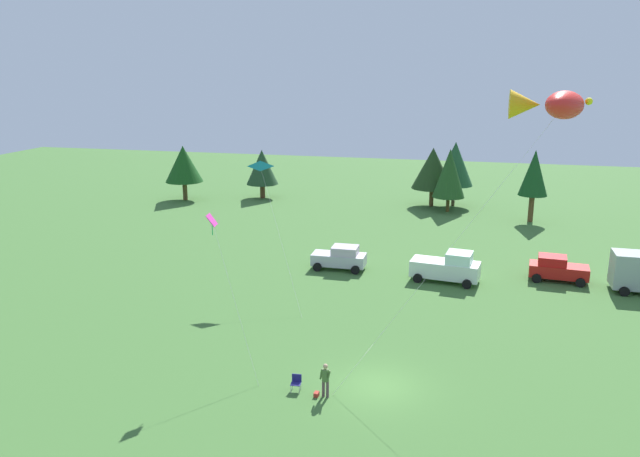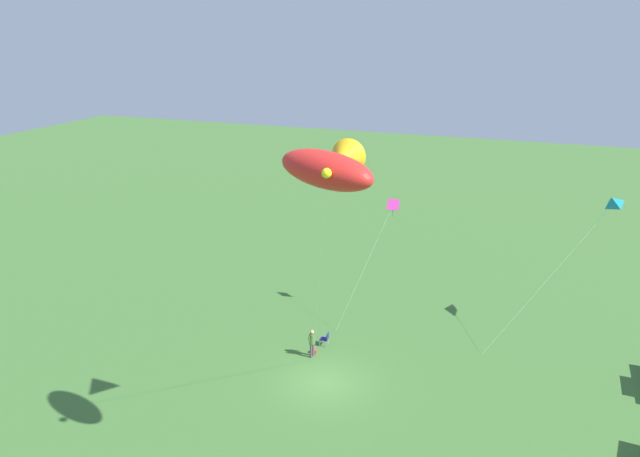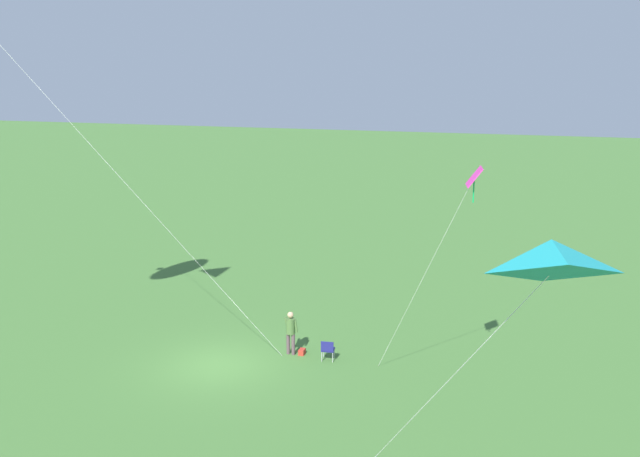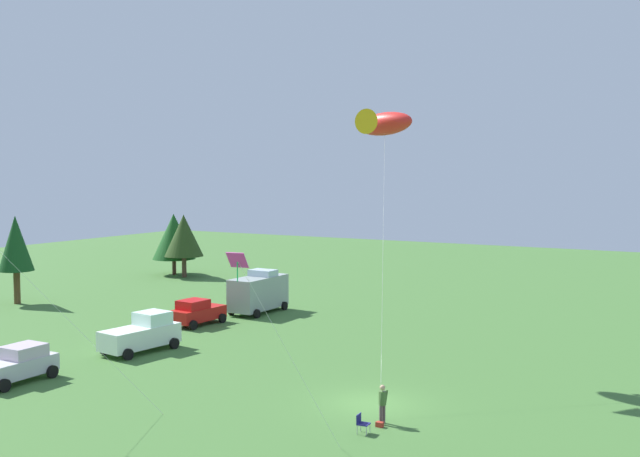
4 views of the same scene
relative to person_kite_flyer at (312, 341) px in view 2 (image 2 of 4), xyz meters
The scene contains 7 objects.
ground_plane 3.07m from the person_kite_flyer, 35.37° to the left, with size 160.00×160.00×0.00m, color #3E6B30.
person_kite_flyer is the anchor object (origin of this frame).
folding_chair 1.65m from the person_kite_flyer, behind, with size 0.52×0.52×0.82m.
backpack_on_grass 1.01m from the person_kite_flyer, behind, with size 0.32×0.22×0.22m, color #AF2F22.
kite_large_fish 16.79m from the person_kite_flyer, 25.33° to the left, with size 11.37×6.58×14.58m.
kite_diamond_rainbow 9.69m from the person_kite_flyer, 157.58° to the left, with size 3.60×3.03×8.08m.
kite_delta_teal 19.17m from the person_kite_flyer, 118.73° to the left, with size 5.50×6.76×9.22m.
Camera 2 is at (27.75, 10.34, 18.68)m, focal length 35.00 mm.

